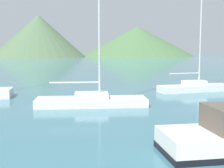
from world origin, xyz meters
TOP-DOWN VIEW (x-y plane):
  - sailboat_middle at (8.58, 16.49)m, footprint 5.71×1.93m
  - sailboat_outer at (-0.52, 14.01)m, footprint 6.57×3.72m
  - hill_east at (12.47, 105.83)m, footprint 31.74×31.74m
  - hill_far_east at (48.52, 102.57)m, footprint 42.11×42.11m

SIDE VIEW (x-z plane):
  - sailboat_outer at x=-0.52m, z-range -5.27..6.12m
  - sailboat_middle at x=8.58m, z-range -4.68..5.60m
  - hill_far_east at x=48.52m, z-range 0.00..11.12m
  - hill_east at x=12.47m, z-range 0.00..14.23m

